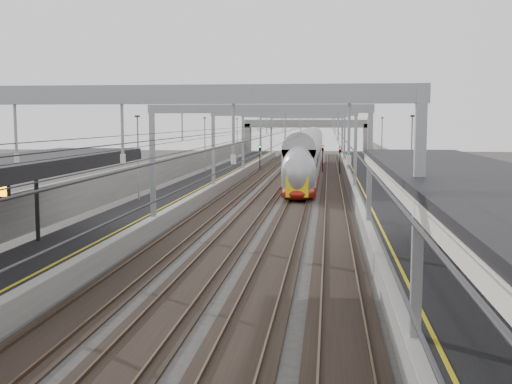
% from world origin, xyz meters
% --- Properties ---
extents(platform_left, '(4.00, 120.00, 1.00)m').
position_xyz_m(platform_left, '(-8.00, 45.00, 0.50)').
color(platform_left, black).
rests_on(platform_left, ground).
extents(platform_right, '(4.00, 120.00, 1.00)m').
position_xyz_m(platform_right, '(8.00, 45.00, 0.50)').
color(platform_right, black).
rests_on(platform_right, ground).
extents(tracks, '(11.40, 140.00, 0.20)m').
position_xyz_m(tracks, '(0.00, 45.00, 0.05)').
color(tracks, black).
rests_on(tracks, ground).
extents(overhead_line, '(13.00, 140.00, 6.60)m').
position_xyz_m(overhead_line, '(0.00, 51.62, 6.14)').
color(overhead_line, gray).
rests_on(overhead_line, platform_left).
extents(canopy_right, '(4.40, 30.00, 4.24)m').
position_xyz_m(canopy_right, '(8.03, 2.99, 5.09)').
color(canopy_right, black).
rests_on(canopy_right, platform_right).
extents(overbridge, '(22.00, 2.20, 6.90)m').
position_xyz_m(overbridge, '(0.00, 100.00, 5.31)').
color(overbridge, slate).
rests_on(overbridge, ground).
extents(wall_left, '(0.30, 120.00, 3.20)m').
position_xyz_m(wall_left, '(-11.20, 45.00, 1.60)').
color(wall_left, slate).
rests_on(wall_left, ground).
extents(wall_right, '(0.30, 120.00, 3.20)m').
position_xyz_m(wall_right, '(11.20, 45.00, 1.60)').
color(wall_right, slate).
rests_on(wall_right, ground).
extents(train, '(2.90, 52.88, 4.58)m').
position_xyz_m(train, '(1.50, 60.95, 2.24)').
color(train, '#9A190E').
rests_on(train, ground).
extents(bench, '(1.05, 1.80, 0.91)m').
position_xyz_m(bench, '(9.38, 13.73, 1.55)').
color(bench, black).
rests_on(bench, platform_right).
extents(signal_green, '(0.32, 0.32, 3.48)m').
position_xyz_m(signal_green, '(-5.20, 70.89, 2.42)').
color(signal_green, black).
rests_on(signal_green, ground).
extents(signal_red_near, '(0.32, 0.32, 3.48)m').
position_xyz_m(signal_red_near, '(3.20, 70.19, 2.42)').
color(signal_red_near, black).
rests_on(signal_red_near, ground).
extents(signal_red_far, '(0.32, 0.32, 3.48)m').
position_xyz_m(signal_red_far, '(5.40, 66.36, 2.42)').
color(signal_red_far, black).
rests_on(signal_red_far, ground).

